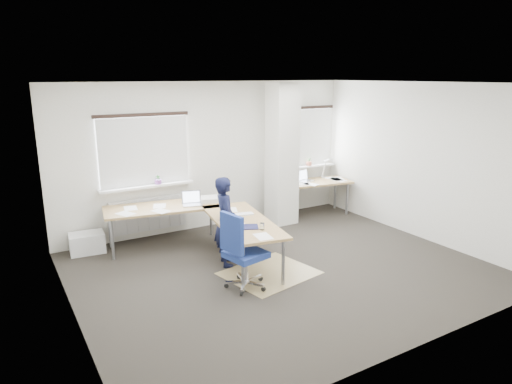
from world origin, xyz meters
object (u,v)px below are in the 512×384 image
desk_main (204,215)px  desk_side (317,183)px  task_chair (244,267)px  person (225,221)px

desk_main → desk_side: desk_side is taller
desk_side → task_chair: (-3.07, -2.29, -0.37)m
desk_main → desk_side: bearing=25.9°
task_chair → desk_side: bearing=25.1°
person → desk_main: bearing=26.4°
desk_main → person: person is taller
desk_side → person: 3.22m
task_chair → person: size_ratio=0.80×
desk_main → desk_side: (3.02, 0.86, -0.01)m
desk_main → task_chair: bearing=-82.1°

